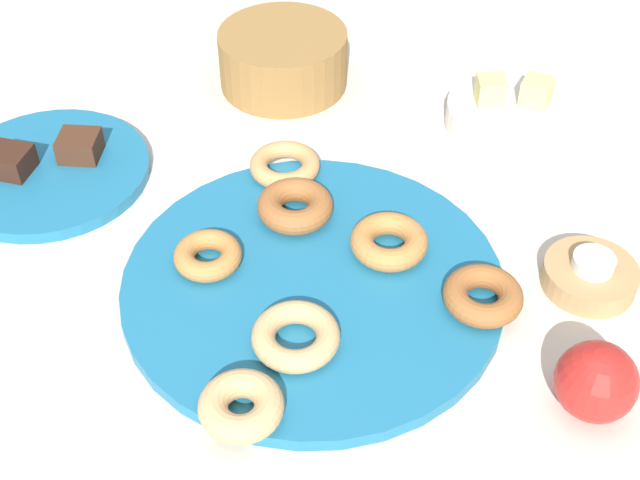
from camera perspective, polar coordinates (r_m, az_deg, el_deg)
The scene contains 19 objects.
ground_plane at distance 0.96m, azimuth -0.46°, elevation -3.19°, with size 2.40×2.40×0.00m, color beige.
donut_plate at distance 0.95m, azimuth -0.46°, elevation -2.86°, with size 0.42×0.42×0.02m, color #1E6B93.
donut_0 at distance 1.01m, azimuth -1.64°, elevation 2.24°, with size 0.09×0.09×0.03m, color #995B2D.
donut_1 at distance 0.97m, azimuth 4.54°, elevation -0.10°, with size 0.09×0.09×0.03m, color #BC7A3D.
donut_2 at distance 0.82m, azimuth -5.19°, elevation -10.78°, with size 0.08×0.08×0.03m, color tan.
donut_3 at distance 0.93m, azimuth 10.62°, elevation -3.61°, with size 0.08×0.08×0.03m, color #995B2D.
donut_4 at distance 0.88m, azimuth -1.60°, elevation -6.33°, with size 0.09×0.09×0.02m, color tan.
donut_5 at distance 1.08m, azimuth -2.32°, elevation 4.92°, with size 0.09×0.09×0.02m, color tan.
donut_6 at distance 0.96m, azimuth -7.36°, elevation -1.01°, with size 0.08×0.08×0.02m, color #BC7A3D.
cake_plate at distance 1.15m, azimuth -17.32°, elevation 4.30°, with size 0.25×0.25×0.02m, color #1E6B93.
brownie_near at distance 1.14m, azimuth -19.64°, elevation 4.89°, with size 0.05×0.05×0.03m, color #381E14.
brownie_far at distance 1.14m, azimuth -15.47°, elevation 5.96°, with size 0.05×0.05×0.03m, color #472819.
candle_holder at distance 1.00m, azimuth 17.24°, elevation -2.28°, with size 0.10×0.10×0.03m, color tan.
tealight at distance 0.98m, azimuth 17.49°, elevation -1.42°, with size 0.05×0.05×0.01m, color silver.
basket at distance 1.26m, azimuth -2.43°, elevation 11.78°, with size 0.18×0.18×0.08m, color olive.
fruit_bowl at distance 1.20m, azimuth 12.26°, elevation 7.89°, with size 0.17×0.17×0.04m, color silver.
melon_chunk_left at distance 1.18m, azimuth 11.11°, elevation 9.59°, with size 0.04×0.04×0.04m, color #DBD67A.
melon_chunk_right at distance 1.19m, azimuth 13.99°, elevation 9.41°, with size 0.04×0.04×0.04m, color #DBD67A.
apple at distance 0.87m, azimuth 17.64°, elevation -8.84°, with size 0.08×0.08×0.08m, color red.
Camera 1 is at (0.18, -0.64, 0.70)m, focal length 48.85 mm.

